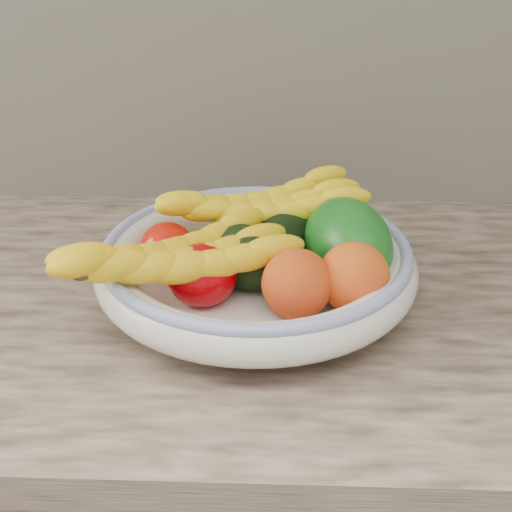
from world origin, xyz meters
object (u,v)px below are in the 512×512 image
Objects in this scene: fruit_bowl at (256,264)px; banana_bunch_front at (176,264)px; banana_bunch_back at (260,212)px; green_mango at (347,242)px.

fruit_bowl is 0.11m from banana_bunch_front.
fruit_bowl is 0.08m from banana_bunch_back.
green_mango is 0.21m from banana_bunch_front.
banana_bunch_front is at bearing 179.25° from green_mango.
green_mango is 0.12m from banana_bunch_back.
fruit_bowl is 0.11m from green_mango.
green_mango is 0.49× the size of banana_bunch_front.
green_mango reaches higher than banana_bunch_front.
banana_bunch_back reaches higher than banana_bunch_front.
green_mango is at bearing 4.76° from fruit_bowl.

